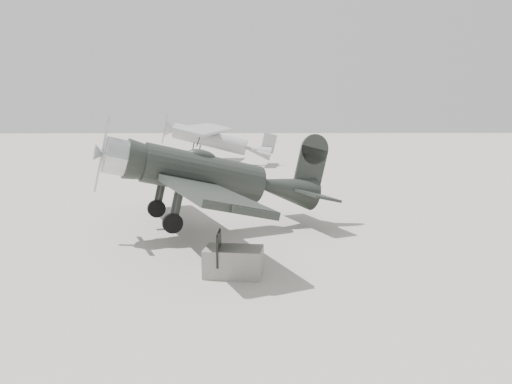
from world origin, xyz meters
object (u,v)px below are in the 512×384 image
at_px(highwing_monoplane, 214,137).
at_px(equipment_block, 234,262).
at_px(lowwing_monoplane, 214,177).
at_px(sign_board, 219,249).

bearing_deg(highwing_monoplane, equipment_block, -77.76).
bearing_deg(equipment_block, lowwing_monoplane, 99.40).
xyz_separation_m(highwing_monoplane, equipment_block, (2.08, -26.35, -1.80)).
xyz_separation_m(highwing_monoplane, sign_board, (1.72, -26.36, -1.46)).
xyz_separation_m(equipment_block, sign_board, (-0.36, -0.01, 0.34)).
height_order(lowwing_monoplane, equipment_block, lowwing_monoplane).
bearing_deg(highwing_monoplane, sign_board, -78.55).
bearing_deg(highwing_monoplane, lowwing_monoplane, -78.81).
bearing_deg(sign_board, equipment_block, 4.49).
bearing_deg(sign_board, lowwing_monoplane, 97.69).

